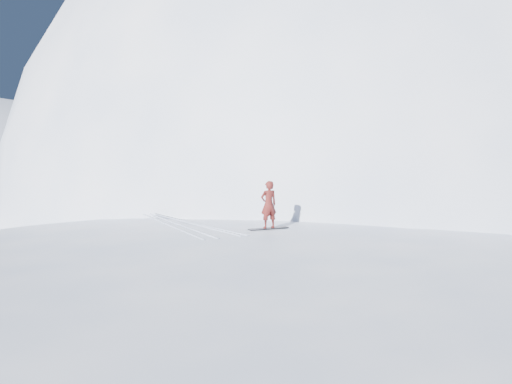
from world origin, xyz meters
The scene contains 8 objects.
ground centered at (0.00, 0.00, 0.00)m, with size 400.00×400.00×0.00m, color white.
near_ridge centered at (1.00, 3.00, 0.00)m, with size 36.00×28.00×4.80m, color white.
summit_peak centered at (22.00, 26.00, 0.00)m, with size 60.00×56.00×56.00m, color white.
peak_shoulder centered at (10.00, 20.00, 0.00)m, with size 28.00×24.00×18.00m, color white.
wind_bumps centered at (-0.56, 2.12, 0.00)m, with size 16.00×14.40×1.00m.
snowboard centered at (2.21, 3.04, 2.41)m, with size 1.36×0.25×0.02m, color black.
snowboarder centered at (2.21, 3.04, 3.18)m, with size 0.55×0.36×1.51m, color maroon.
board_tracks centered at (-0.04, 5.06, 2.42)m, with size 2.06×5.97×0.04m.
Camera 1 is at (-3.97, -10.01, 4.84)m, focal length 32.00 mm.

